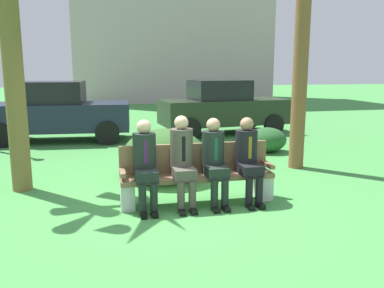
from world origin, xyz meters
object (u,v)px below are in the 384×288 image
object	(u,v)px
park_bench	(197,174)
shrub_near_bench	(164,154)
seated_man_rightmost	(248,155)
parked_car_far	(222,107)
seated_man_centerleft	(183,157)
seated_man_leftmost	(145,160)
parked_car_near	(58,112)
shrub_mid_lawn	(157,159)
shrub_far_lawn	(267,140)
seated_man_centerright	(215,157)

from	to	relation	value
park_bench	shrub_near_bench	xyz separation A→B (m)	(-0.30, 1.36, 0.04)
seated_man_rightmost	parked_car_far	distance (m)	6.52
seated_man_centerleft	seated_man_rightmost	xyz separation A→B (m)	(1.02, -0.00, -0.03)
seated_man_leftmost	seated_man_centerleft	xyz separation A→B (m)	(0.55, 0.00, 0.02)
parked_car_far	parked_car_near	bearing A→B (deg)	-177.10
seated_man_rightmost	shrub_mid_lawn	world-z (taller)	seated_man_rightmost
seated_man_leftmost	parked_car_near	bearing A→B (deg)	106.56
parked_car_near	parked_car_far	size ratio (longest dim) A/B	0.99
seated_man_rightmost	seated_man_centerleft	bearing A→B (deg)	179.73
shrub_mid_lawn	parked_car_far	distance (m)	5.33
shrub_far_lawn	parked_car_near	bearing A→B (deg)	152.74
seated_man_leftmost	seated_man_centerright	xyz separation A→B (m)	(1.04, -0.00, -0.00)
seated_man_centerright	parked_car_far	world-z (taller)	parked_car_far
shrub_mid_lawn	shrub_far_lawn	world-z (taller)	shrub_mid_lawn
parked_car_near	shrub_mid_lawn	bearing A→B (deg)	-62.96
seated_man_centerleft	shrub_mid_lawn	distance (m)	1.82
park_bench	shrub_far_lawn	bearing A→B (deg)	52.13
seated_man_rightmost	shrub_far_lawn	size ratio (longest dim) A/B	1.35
seated_man_centerright	shrub_far_lawn	xyz separation A→B (m)	(2.32, 3.42, -0.43)
park_bench	seated_man_centerright	bearing A→B (deg)	-27.84
shrub_near_bench	parked_car_near	distance (m)	5.16
parked_car_near	seated_man_leftmost	bearing A→B (deg)	-73.44
shrub_near_bench	shrub_far_lawn	distance (m)	3.46
parked_car_near	seated_man_rightmost	bearing A→B (deg)	-60.90
park_bench	shrub_near_bench	size ratio (longest dim) A/B	1.54
shrub_near_bench	parked_car_far	xyz separation A→B (m)	(2.59, 4.85, 0.36)
parked_car_far	park_bench	bearing A→B (deg)	-110.27
park_bench	seated_man_rightmost	world-z (taller)	seated_man_rightmost
shrub_near_bench	park_bench	bearing A→B (deg)	-77.52
seated_man_centerleft	parked_car_far	xyz separation A→B (m)	(2.54, 6.33, 0.08)
seated_man_rightmost	parked_car_far	xyz separation A→B (m)	(1.52, 6.34, 0.11)
shrub_near_bench	shrub_mid_lawn	distance (m)	0.33
seated_man_centerleft	parked_car_near	size ratio (longest dim) A/B	0.34
seated_man_rightmost	shrub_mid_lawn	bearing A→B (deg)	123.82
shrub_mid_lawn	seated_man_centerleft	bearing A→B (deg)	-84.84
parked_car_near	park_bench	bearing A→B (deg)	-66.34
shrub_near_bench	shrub_far_lawn	size ratio (longest dim) A/B	1.58
seated_man_centerright	seated_man_rightmost	world-z (taller)	seated_man_centerright
shrub_mid_lawn	parked_car_far	size ratio (longest dim) A/B	0.26
seated_man_centerright	shrub_far_lawn	world-z (taller)	seated_man_centerright
park_bench	shrub_near_bench	distance (m)	1.39
seated_man_centerright	shrub_near_bench	distance (m)	1.60
seated_man_centerright	parked_car_far	xyz separation A→B (m)	(2.05, 6.34, 0.11)
park_bench	parked_car_near	world-z (taller)	parked_car_near
shrub_mid_lawn	parked_car_near	distance (m)	4.88
park_bench	seated_man_centerleft	size ratio (longest dim) A/B	1.72
seated_man_centerleft	seated_man_centerright	world-z (taller)	seated_man_centerleft
seated_man_centerright	parked_car_far	size ratio (longest dim) A/B	0.32
seated_man_centerleft	seated_man_rightmost	bearing A→B (deg)	-0.27
seated_man_centerleft	shrub_far_lawn	xyz separation A→B (m)	(2.81, 3.42, -0.45)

